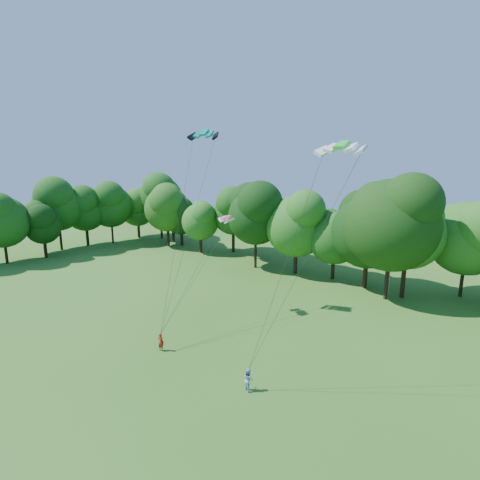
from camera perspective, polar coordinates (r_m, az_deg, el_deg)
The scene contains 10 objects.
ground at distance 26.02m, azimuth -21.96°, elevation -24.93°, with size 160.00×160.00×0.00m, color #345D19.
utility_pole at distance 45.02m, azimuth 21.86°, elevation -3.46°, with size 1.54×0.37×7.77m.
kite_flyer_left at distance 32.37m, azimuth -11.98°, elevation -14.96°, with size 0.56×0.37×1.53m, color #AF2316.
kite_flyer_right at distance 27.01m, azimuth 1.31°, elevation -20.44°, with size 0.78×0.61×1.60m, color #A0C3DD.
kite_teal at distance 37.97m, azimuth -5.50°, elevation 16.01°, with size 3.18×2.26×0.75m.
kite_green at distance 23.84m, azimuth 15.24°, elevation 13.81°, with size 2.99×1.43×0.59m.
kite_pink at distance 36.93m, azimuth -2.12°, elevation 3.44°, with size 2.12×1.55×0.40m.
tree_back_west at distance 68.82m, azimuth -11.09°, elevation 5.68°, with size 8.91×8.91×12.96m.
tree_back_center at distance 43.63m, azimuth 22.23°, elevation 4.26°, with size 11.15×11.15×16.22m.
tree_flank_west at distance 70.11m, azimuth -28.02°, elevation 3.52°, with size 7.45×7.45×10.83m.
Camera 1 is at (18.96, -9.26, 15.23)m, focal length 28.00 mm.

